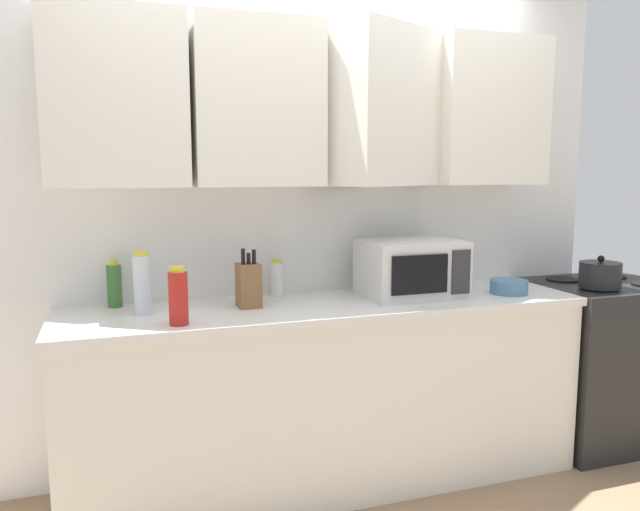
{
  "coord_description": "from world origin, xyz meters",
  "views": [
    {
      "loc": [
        -0.96,
        -3.0,
        1.52
      ],
      "look_at": [
        -0.03,
        -0.25,
        1.12
      ],
      "focal_mm": 34.44,
      "sensor_mm": 36.0,
      "label": 1
    }
  ],
  "objects_px": {
    "microwave": "(411,268)",
    "bowl_ceramic_small": "(509,287)",
    "kettle": "(600,275)",
    "stove_range": "(600,361)",
    "bottle_green_oil": "(114,285)",
    "bottle_clear_tall": "(142,284)",
    "bottle_red_sauce": "(178,297)",
    "bottle_white_jar": "(277,279)",
    "knife_block": "(249,285)"
  },
  "relations": [
    {
      "from": "microwave",
      "to": "bottle_clear_tall",
      "type": "height_order",
      "value": "microwave"
    },
    {
      "from": "microwave",
      "to": "bottle_clear_tall",
      "type": "bearing_deg",
      "value": 179.41
    },
    {
      "from": "bowl_ceramic_small",
      "to": "stove_range",
      "type": "bearing_deg",
      "value": 6.15
    },
    {
      "from": "microwave",
      "to": "bottle_white_jar",
      "type": "xyz_separation_m",
      "value": [
        -0.64,
        0.2,
        -0.05
      ]
    },
    {
      "from": "kettle",
      "to": "bowl_ceramic_small",
      "type": "bearing_deg",
      "value": 172.68
    },
    {
      "from": "stove_range",
      "to": "kettle",
      "type": "distance_m",
      "value": 0.57
    },
    {
      "from": "microwave",
      "to": "bowl_ceramic_small",
      "type": "xyz_separation_m",
      "value": [
        0.5,
        -0.11,
        -0.1
      ]
    },
    {
      "from": "bottle_clear_tall",
      "to": "knife_block",
      "type": "bearing_deg",
      "value": -0.18
    },
    {
      "from": "microwave",
      "to": "bottle_green_oil",
      "type": "height_order",
      "value": "microwave"
    },
    {
      "from": "bottle_red_sauce",
      "to": "bottle_clear_tall",
      "type": "distance_m",
      "value": 0.27
    },
    {
      "from": "stove_range",
      "to": "kettle",
      "type": "bearing_deg",
      "value": -140.53
    },
    {
      "from": "bottle_red_sauce",
      "to": "bowl_ceramic_small",
      "type": "relative_size",
      "value": 1.27
    },
    {
      "from": "kettle",
      "to": "bottle_white_jar",
      "type": "xyz_separation_m",
      "value": [
        -1.66,
        0.37,
        0.01
      ]
    },
    {
      "from": "microwave",
      "to": "bottle_red_sauce",
      "type": "height_order",
      "value": "microwave"
    },
    {
      "from": "stove_range",
      "to": "bottle_white_jar",
      "type": "xyz_separation_m",
      "value": [
        -1.83,
        0.23,
        0.54
      ]
    },
    {
      "from": "kettle",
      "to": "stove_range",
      "type": "bearing_deg",
      "value": 39.47
    },
    {
      "from": "bottle_white_jar",
      "to": "bowl_ceramic_small",
      "type": "distance_m",
      "value": 1.18
    },
    {
      "from": "kettle",
      "to": "bottle_green_oil",
      "type": "distance_m",
      "value": 2.45
    },
    {
      "from": "bottle_red_sauce",
      "to": "microwave",
      "type": "bearing_deg",
      "value": 10.82
    },
    {
      "from": "microwave",
      "to": "knife_block",
      "type": "bearing_deg",
      "value": 179.17
    },
    {
      "from": "microwave",
      "to": "bottle_white_jar",
      "type": "height_order",
      "value": "microwave"
    },
    {
      "from": "knife_block",
      "to": "bottle_red_sauce",
      "type": "bearing_deg",
      "value": -145.38
    },
    {
      "from": "kettle",
      "to": "bottle_red_sauce",
      "type": "bearing_deg",
      "value": -178.77
    },
    {
      "from": "microwave",
      "to": "bottle_green_oil",
      "type": "bearing_deg",
      "value": 171.64
    },
    {
      "from": "bottle_green_oil",
      "to": "kettle",
      "type": "bearing_deg",
      "value": -8.96
    },
    {
      "from": "knife_block",
      "to": "bottle_green_oil",
      "type": "distance_m",
      "value": 0.61
    },
    {
      "from": "bottle_white_jar",
      "to": "kettle",
      "type": "bearing_deg",
      "value": -12.61
    },
    {
      "from": "stove_range",
      "to": "microwave",
      "type": "bearing_deg",
      "value": 178.29
    },
    {
      "from": "bottle_clear_tall",
      "to": "bowl_ceramic_small",
      "type": "xyz_separation_m",
      "value": [
        1.79,
        -0.12,
        -0.1
      ]
    },
    {
      "from": "kettle",
      "to": "bottle_clear_tall",
      "type": "bearing_deg",
      "value": 175.32
    },
    {
      "from": "knife_block",
      "to": "bottle_red_sauce",
      "type": "height_order",
      "value": "knife_block"
    },
    {
      "from": "kettle",
      "to": "bowl_ceramic_small",
      "type": "distance_m",
      "value": 0.52
    },
    {
      "from": "kettle",
      "to": "bottle_white_jar",
      "type": "distance_m",
      "value": 1.7
    },
    {
      "from": "bottle_green_oil",
      "to": "bowl_ceramic_small",
      "type": "distance_m",
      "value": 1.93
    },
    {
      "from": "bottle_red_sauce",
      "to": "bottle_green_oil",
      "type": "xyz_separation_m",
      "value": [
        -0.24,
        0.43,
        -0.01
      ]
    },
    {
      "from": "bowl_ceramic_small",
      "to": "bottle_clear_tall",
      "type": "bearing_deg",
      "value": 176.09
    },
    {
      "from": "stove_range",
      "to": "bottle_red_sauce",
      "type": "xyz_separation_m",
      "value": [
        -2.35,
        -0.19,
        0.56
      ]
    },
    {
      "from": "stove_range",
      "to": "knife_block",
      "type": "distance_m",
      "value": 2.08
    },
    {
      "from": "bottle_green_oil",
      "to": "bowl_ceramic_small",
      "type": "xyz_separation_m",
      "value": [
        1.91,
        -0.32,
        -0.07
      ]
    },
    {
      "from": "knife_block",
      "to": "bottle_white_jar",
      "type": "distance_m",
      "value": 0.26
    },
    {
      "from": "knife_block",
      "to": "bottle_green_oil",
      "type": "relative_size",
      "value": 1.25
    },
    {
      "from": "bottle_red_sauce",
      "to": "bottle_green_oil",
      "type": "bearing_deg",
      "value": 119.67
    },
    {
      "from": "stove_range",
      "to": "kettle",
      "type": "xyz_separation_m",
      "value": [
        -0.17,
        -0.14,
        0.53
      ]
    },
    {
      "from": "bottle_clear_tall",
      "to": "bottle_white_jar",
      "type": "xyz_separation_m",
      "value": [
        0.65,
        0.18,
        -0.05
      ]
    },
    {
      "from": "bottle_clear_tall",
      "to": "bottle_green_oil",
      "type": "relative_size",
      "value": 1.28
    },
    {
      "from": "knife_block",
      "to": "bottle_white_jar",
      "type": "height_order",
      "value": "knife_block"
    },
    {
      "from": "stove_range",
      "to": "bottle_white_jar",
      "type": "relative_size",
      "value": 4.88
    },
    {
      "from": "knife_block",
      "to": "bowl_ceramic_small",
      "type": "height_order",
      "value": "knife_block"
    },
    {
      "from": "bowl_ceramic_small",
      "to": "microwave",
      "type": "bearing_deg",
      "value": 167.7
    },
    {
      "from": "bottle_clear_tall",
      "to": "microwave",
      "type": "bearing_deg",
      "value": -0.59
    }
  ]
}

